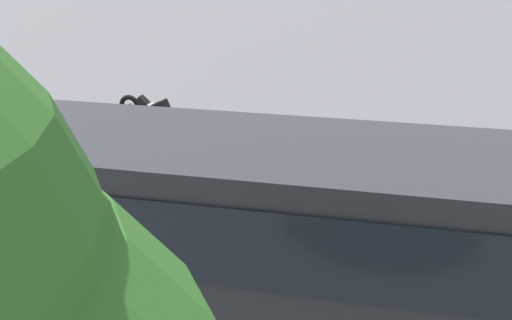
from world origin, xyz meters
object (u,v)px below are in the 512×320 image
at_px(tour_bus, 273,255).
at_px(stunt_motorcycle, 156,118).
at_px(spectator_right, 247,193).
at_px(traffic_cone, 216,151).
at_px(spectator_far_left, 440,225).
at_px(spectator_left, 377,215).
at_px(spectator_centre, 303,207).
at_px(spectator_far_right, 183,193).

relative_size(tour_bus, stunt_motorcycle, 4.73).
height_order(spectator_right, traffic_cone, spectator_right).
xyz_separation_m(spectator_far_left, stunt_motorcycle, (7.32, -4.33, -0.06)).
distance_m(spectator_far_left, stunt_motorcycle, 8.50).
height_order(spectator_left, traffic_cone, spectator_left).
height_order(spectator_far_left, spectator_left, spectator_far_left).
xyz_separation_m(spectator_far_left, spectator_centre, (2.42, -0.15, -0.06)).
distance_m(spectator_far_left, spectator_left, 1.10).
distance_m(tour_bus, spectator_left, 3.19).
relative_size(tour_bus, spectator_left, 5.60).
bearing_deg(spectator_far_right, spectator_centre, -174.16).
relative_size(spectator_centre, spectator_right, 0.96).
bearing_deg(spectator_right, spectator_far_left, 174.79).
bearing_deg(spectator_far_left, spectator_left, -7.89).
xyz_separation_m(tour_bus, spectator_centre, (0.23, -2.93, -0.65)).
xyz_separation_m(spectator_left, spectator_far_right, (3.59, 0.23, 0.06)).
bearing_deg(spectator_right, spectator_centre, 171.06).
distance_m(tour_bus, spectator_right, 3.43).
relative_size(spectator_far_left, spectator_centre, 1.05).
bearing_deg(spectator_left, traffic_cone, -41.88).
height_order(tour_bus, spectator_left, tour_bus).
xyz_separation_m(spectator_far_left, traffic_cone, (5.59, -4.19, -0.75)).
relative_size(spectator_left, traffic_cone, 2.73).
bearing_deg(spectator_right, stunt_motorcycle, -46.65).
relative_size(spectator_far_right, traffic_cone, 2.86).
relative_size(spectator_right, spectator_far_right, 0.98).
bearing_deg(traffic_cone, spectator_right, 117.99).
height_order(spectator_far_left, traffic_cone, spectator_far_left).
bearing_deg(spectator_left, tour_bus, 69.30).
distance_m(tour_bus, spectator_far_left, 3.59).
distance_m(spectator_far_left, spectator_far_right, 4.67).
xyz_separation_m(spectator_centre, stunt_motorcycle, (4.90, -4.19, 0.00)).
xyz_separation_m(spectator_left, spectator_right, (2.45, -0.17, 0.03)).
bearing_deg(spectator_far_left, spectator_right, -5.21).
xyz_separation_m(stunt_motorcycle, traffic_cone, (-1.73, 0.14, -0.69)).
height_order(spectator_centre, traffic_cone, spectator_centre).
bearing_deg(spectator_right, spectator_far_right, 19.60).
height_order(spectator_right, spectator_far_right, spectator_far_right).
height_order(tour_bus, spectator_centre, tour_bus).
height_order(spectator_left, stunt_motorcycle, spectator_left).
relative_size(spectator_far_right, stunt_motorcycle, 0.88).
height_order(tour_bus, spectator_far_right, tour_bus).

